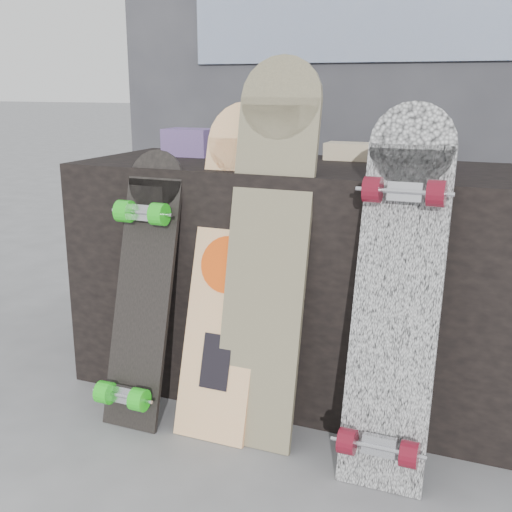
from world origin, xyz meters
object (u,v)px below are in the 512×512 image
at_px(longboard_celtic, 268,241).
at_px(skateboard_dark, 142,287).
at_px(vendor_table, 309,279).
at_px(longboard_cascadia, 397,292).
at_px(longboard_geisha, 229,260).

height_order(longboard_celtic, skateboard_dark, longboard_celtic).
relative_size(vendor_table, skateboard_dark, 1.86).
distance_m(longboard_cascadia, skateboard_dark, 0.81).
relative_size(vendor_table, longboard_geisha, 1.58).
xyz_separation_m(longboard_celtic, longboard_cascadia, (0.40, -0.08, -0.08)).
bearing_deg(longboard_cascadia, skateboard_dark, 179.72).
bearing_deg(skateboard_dark, vendor_table, 43.67).
height_order(vendor_table, longboard_cascadia, longboard_cascadia).
relative_size(vendor_table, longboard_celtic, 1.39).
height_order(vendor_table, skateboard_dark, skateboard_dark).
distance_m(vendor_table, longboard_cascadia, 0.57).
xyz_separation_m(vendor_table, skateboard_dark, (-0.43, -0.41, 0.04)).
bearing_deg(vendor_table, longboard_geisha, -116.39).
distance_m(longboard_geisha, skateboard_dark, 0.30).
bearing_deg(longboard_geisha, longboard_cascadia, -9.46).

